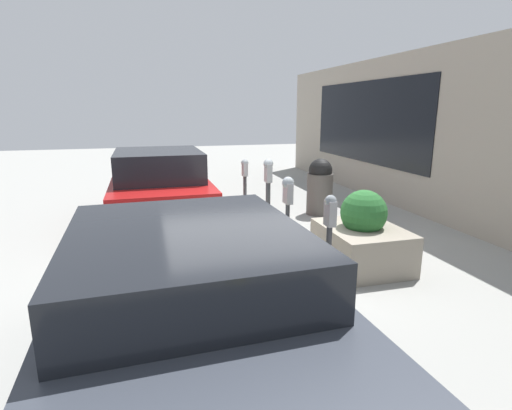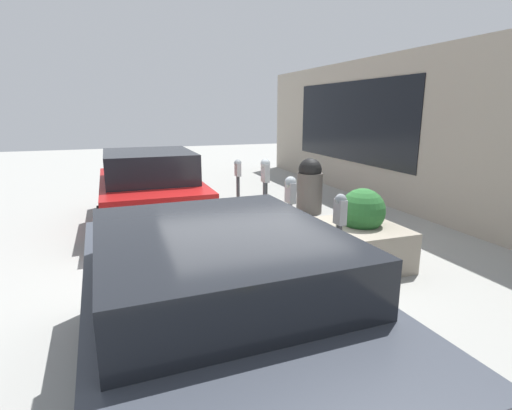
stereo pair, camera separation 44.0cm
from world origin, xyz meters
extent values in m
plane|color=#999993|center=(0.00, 0.00, 0.00)|extent=(40.00, 40.00, 0.00)
cube|color=gold|center=(0.00, 0.08, 0.02)|extent=(19.00, 0.16, 0.04)
cube|color=#9E9384|center=(0.00, -4.48, 1.80)|extent=(19.00, 0.15, 3.61)
cube|color=black|center=(4.28, -4.39, 1.99)|extent=(5.70, 0.02, 2.17)
cylinder|color=#38383D|center=(-1.85, -0.48, 0.54)|extent=(0.06, 0.06, 1.08)
cube|color=#99999E|center=(-1.85, -0.48, 1.22)|extent=(0.15, 0.09, 0.28)
sphere|color=gray|center=(-1.85, -0.48, 1.36)|extent=(0.13, 0.13, 0.13)
cylinder|color=#38383D|center=(-0.62, -0.43, 0.53)|extent=(0.06, 0.06, 1.05)
cube|color=#99999E|center=(-0.62, -0.43, 1.20)|extent=(0.20, 0.09, 0.29)
sphere|color=gray|center=(-0.62, -0.43, 1.35)|extent=(0.17, 0.17, 0.17)
cylinder|color=#38383D|center=(0.57, -0.50, 0.57)|extent=(0.08, 0.08, 1.14)
cube|color=#99999E|center=(0.57, -0.50, 1.30)|extent=(0.19, 0.09, 0.31)
sphere|color=gray|center=(0.57, -0.50, 1.45)|extent=(0.16, 0.16, 0.16)
cylinder|color=#38383D|center=(1.83, -0.41, 0.53)|extent=(0.07, 0.07, 1.05)
cube|color=#99999E|center=(1.83, -0.41, 1.18)|extent=(0.17, 0.09, 0.25)
sphere|color=gray|center=(1.83, -0.41, 1.31)|extent=(0.15, 0.15, 0.15)
cube|color=gray|center=(-0.63, -1.62, 0.31)|extent=(1.37, 1.10, 0.61)
sphere|color=#28662D|center=(-0.63, -1.62, 0.84)|extent=(0.69, 0.69, 0.69)
cube|color=#383D47|center=(-2.68, 1.18, 0.70)|extent=(3.91, 2.08, 0.75)
cube|color=black|center=(-2.84, 1.18, 1.27)|extent=(2.06, 1.78, 0.40)
cylinder|color=black|center=(-1.49, 0.29, 0.33)|extent=(0.65, 0.23, 0.65)
cylinder|color=black|center=(-1.49, 2.07, 0.33)|extent=(0.65, 0.23, 0.65)
cube|color=maroon|center=(2.76, 1.21, 0.65)|extent=(3.89, 1.97, 0.58)
cube|color=black|center=(2.60, 1.21, 1.23)|extent=(2.03, 1.71, 0.58)
cylinder|color=black|center=(3.96, 0.33, 0.36)|extent=(0.72, 0.23, 0.72)
cylinder|color=black|center=(3.96, 2.09, 0.36)|extent=(0.72, 0.23, 0.72)
cylinder|color=black|center=(1.56, 0.33, 0.36)|extent=(0.72, 0.23, 0.72)
cylinder|color=black|center=(1.56, 2.09, 0.36)|extent=(0.72, 0.23, 0.72)
cylinder|color=#514C47|center=(2.40, -2.28, 0.46)|extent=(0.58, 0.58, 0.93)
sphere|color=black|center=(2.40, -2.28, 1.00)|extent=(0.52, 0.52, 0.52)
camera|label=1|loc=(-5.73, 1.42, 2.34)|focal=28.00mm
camera|label=2|loc=(-5.60, 1.85, 2.34)|focal=28.00mm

